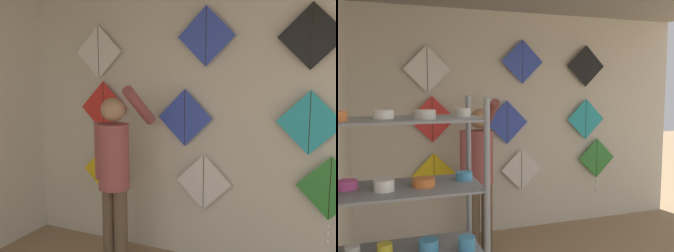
# 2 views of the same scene
# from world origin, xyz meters

# --- Properties ---
(back_panel) EXTENTS (4.74, 0.06, 2.80)m
(back_panel) POSITION_xyz_m (0.00, 3.83, 1.40)
(back_panel) COLOR beige
(back_panel) RESTS_ON ground
(shopkeeper) EXTENTS (0.44, 0.58, 1.74)m
(shopkeeper) POSITION_xyz_m (-0.61, 3.24, 0.98)
(shopkeeper) COLOR brown
(shopkeeper) RESTS_ON ground
(kite_0) EXTENTS (0.55, 0.01, 0.55)m
(kite_0) POSITION_xyz_m (-1.05, 3.74, 0.80)
(kite_0) COLOR yellow
(kite_1) EXTENTS (0.55, 0.01, 0.55)m
(kite_1) POSITION_xyz_m (0.07, 3.74, 0.80)
(kite_1) COLOR white
(kite_2) EXTENTS (0.55, 0.04, 0.76)m
(kite_2) POSITION_xyz_m (1.19, 3.74, 0.84)
(kite_2) COLOR #338C38
(kite_3) EXTENTS (0.55, 0.01, 0.55)m
(kite_3) POSITION_xyz_m (-1.06, 3.74, 1.49)
(kite_3) COLOR red
(kite_4) EXTENTS (0.55, 0.01, 0.55)m
(kite_4) POSITION_xyz_m (-0.13, 3.74, 1.42)
(kite_4) COLOR blue
(kite_5) EXTENTS (0.55, 0.01, 0.55)m
(kite_5) POSITION_xyz_m (1.01, 3.74, 1.43)
(kite_5) COLOR #28B2C6
(kite_6) EXTENTS (0.55, 0.01, 0.55)m
(kite_6) POSITION_xyz_m (-1.11, 3.74, 2.07)
(kite_6) COLOR white
(kite_7) EXTENTS (0.55, 0.01, 0.55)m
(kite_7) POSITION_xyz_m (0.08, 3.74, 2.18)
(kite_7) COLOR blue
(kite_8) EXTENTS (0.55, 0.01, 0.55)m
(kite_8) POSITION_xyz_m (0.99, 3.74, 2.15)
(kite_8) COLOR black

